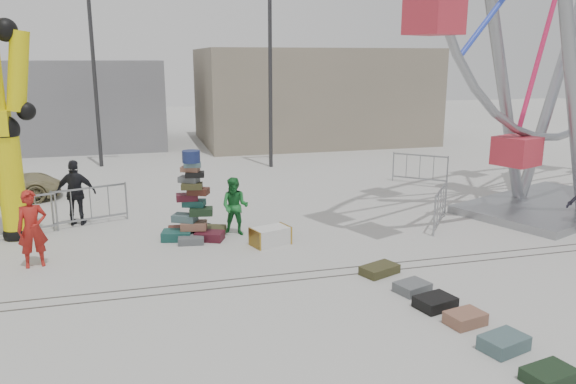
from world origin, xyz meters
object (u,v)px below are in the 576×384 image
object	(u,v)px
suitcase_tower	(193,214)
steamer_trunk	(270,236)
lamp_post_left	(96,59)
barricade_wheel_back	(420,169)
barricade_wheel_front	(440,207)
pedestrian_black	(76,193)
pedestrian_green	(235,206)
pedestrian_red	(32,229)
barricade_dummy_b	(15,217)
lamp_post_right	(272,59)
barricade_dummy_c	(91,206)

from	to	relation	value
suitcase_tower	steamer_trunk	bearing A→B (deg)	-13.97
lamp_post_left	suitcase_tower	bearing A→B (deg)	-76.13
steamer_trunk	barricade_wheel_back	world-z (taller)	barricade_wheel_back
suitcase_tower	barricade_wheel_front	distance (m)	6.70
steamer_trunk	pedestrian_black	bearing A→B (deg)	129.60
pedestrian_green	barricade_wheel_back	bearing A→B (deg)	55.92
pedestrian_red	pedestrian_black	size ratio (longest dim) A/B	0.95
steamer_trunk	barricade_dummy_b	size ratio (longest dim) A/B	0.47
lamp_post_right	barricade_dummy_b	world-z (taller)	lamp_post_right
lamp_post_left	steamer_trunk	xyz separation A→B (m)	(4.48, -12.00, -4.26)
lamp_post_right	barricade_dummy_b	bearing A→B (deg)	-138.27
lamp_post_right	lamp_post_left	xyz separation A→B (m)	(-7.00, 2.00, 0.00)
barricade_wheel_front	pedestrian_green	size ratio (longest dim) A/B	1.31
lamp_post_right	barricade_wheel_front	size ratio (longest dim) A/B	4.00
pedestrian_red	pedestrian_black	bearing A→B (deg)	66.18
barricade_wheel_front	pedestrian_red	distance (m)	10.30
lamp_post_left	barricade_dummy_b	world-z (taller)	lamp_post_left
suitcase_tower	barricade_dummy_c	bearing A→B (deg)	160.18
steamer_trunk	barricade_dummy_c	world-z (taller)	barricade_dummy_c
pedestrian_red	pedestrian_green	world-z (taller)	pedestrian_red
lamp_post_right	suitcase_tower	size ratio (longest dim) A/B	3.50
lamp_post_right	barricade_wheel_back	distance (m)	7.52
barricade_dummy_c	pedestrian_green	world-z (taller)	pedestrian_green
lamp_post_left	barricade_wheel_front	xyz separation A→B (m)	(9.36, -11.69, -3.93)
barricade_dummy_b	pedestrian_red	world-z (taller)	pedestrian_red
lamp_post_right	barricade_dummy_c	bearing A→B (deg)	-134.58
lamp_post_right	barricade_wheel_front	xyz separation A→B (m)	(2.36, -9.69, -3.93)
steamer_trunk	pedestrian_red	size ratio (longest dim) A/B	0.54
suitcase_tower	barricade_wheel_front	bearing A→B (deg)	10.21
pedestrian_black	barricade_dummy_b	bearing A→B (deg)	40.11
barricade_wheel_front	barricade_wheel_back	distance (m)	5.48
suitcase_tower	barricade_dummy_c	distance (m)	3.26
lamp_post_right	steamer_trunk	distance (m)	11.16
barricade_dummy_b	pedestrian_black	xyz separation A→B (m)	(1.42, 0.86, 0.36)
lamp_post_left	suitcase_tower	size ratio (longest dim) A/B	3.50
barricade_wheel_back	suitcase_tower	bearing A→B (deg)	-112.28
barricade_dummy_b	lamp_post_left	bearing A→B (deg)	59.94
suitcase_tower	pedestrian_green	xyz separation A→B (m)	(1.08, -0.01, 0.12)
suitcase_tower	barricade_wheel_back	bearing A→B (deg)	42.87
barricade_dummy_c	pedestrian_green	bearing A→B (deg)	-45.95
steamer_trunk	pedestrian_green	distance (m)	1.36
barricade_wheel_back	pedestrian_green	size ratio (longest dim) A/B	1.31
suitcase_tower	pedestrian_red	distance (m)	3.80
suitcase_tower	pedestrian_red	bearing A→B (deg)	-146.53
pedestrian_red	lamp_post_left	bearing A→B (deg)	73.21
lamp_post_left	pedestrian_red	distance (m)	12.63
steamer_trunk	barricade_dummy_b	xyz separation A→B (m)	(-6.19, 2.24, 0.33)
pedestrian_red	lamp_post_right	bearing A→B (deg)	39.37
barricade_wheel_front	pedestrian_green	distance (m)	5.63
barricade_dummy_b	pedestrian_red	bearing A→B (deg)	-91.37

